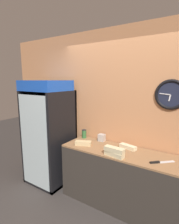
{
  "coord_description": "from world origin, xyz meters",
  "views": [
    {
      "loc": [
        0.9,
        -1.43,
        1.9
      ],
      "look_at": [
        -0.6,
        0.88,
        1.39
      ],
      "focal_mm": 28.0,
      "sensor_mm": 36.0,
      "label": 1
    }
  ],
  "objects": [
    {
      "name": "wall_back",
      "position": [
        0.01,
        1.18,
        1.35
      ],
      "size": [
        5.2,
        0.1,
        2.7
      ],
      "color": "tan",
      "rests_on": "ground_plane"
    },
    {
      "name": "prep_counter",
      "position": [
        0.0,
        0.84,
        0.44
      ],
      "size": [
        1.83,
        0.58,
        0.87
      ],
      "color": "#332D28",
      "rests_on": "ground_plane"
    },
    {
      "name": "beverage_cooler",
      "position": [
        -1.41,
        0.82,
        1.03
      ],
      "size": [
        0.75,
        0.72,
        1.89
      ],
      "color": "black",
      "rests_on": "ground_plane"
    },
    {
      "name": "sandwich_stack_bottom",
      "position": [
        -0.03,
        0.62,
        0.91
      ],
      "size": [
        0.29,
        0.13,
        0.06
      ],
      "color": "beige",
      "rests_on": "prep_counter"
    },
    {
      "name": "sandwich_stack_middle",
      "position": [
        -0.03,
        0.62,
        0.97
      ],
      "size": [
        0.28,
        0.11,
        0.06
      ],
      "color": "beige",
      "rests_on": "sandwich_stack_bottom"
    },
    {
      "name": "sandwich_flat_left",
      "position": [
        -0.62,
        0.73,
        0.91
      ],
      "size": [
        0.27,
        0.19,
        0.07
      ],
      "color": "tan",
      "rests_on": "prep_counter"
    },
    {
      "name": "sandwich_flat_right",
      "position": [
        0.03,
        0.98,
        0.9
      ],
      "size": [
        0.28,
        0.14,
        0.06
      ],
      "color": "beige",
      "rests_on": "prep_counter"
    },
    {
      "name": "chefs_knife",
      "position": [
        0.52,
        0.76,
        0.88
      ],
      "size": [
        0.27,
        0.25,
        0.02
      ],
      "color": "silver",
      "rests_on": "prep_counter"
    },
    {
      "name": "condiment_jar",
      "position": [
        -0.81,
        1.03,
        0.95
      ],
      "size": [
        0.08,
        0.08,
        0.15
      ],
      "color": "#336B38",
      "rests_on": "prep_counter"
    },
    {
      "name": "napkin_dispenser",
      "position": [
        -0.46,
        1.06,
        0.93
      ],
      "size": [
        0.11,
        0.09,
        0.12
      ],
      "color": "#B7B2AD",
      "rests_on": "prep_counter"
    }
  ]
}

